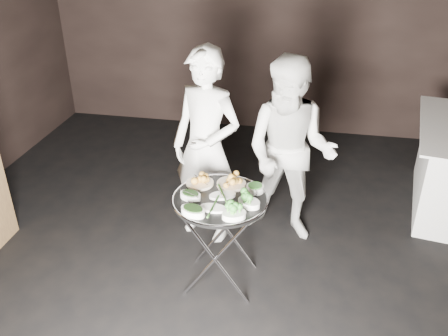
% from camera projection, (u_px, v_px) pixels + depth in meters
% --- Properties ---
extents(floor, '(6.00, 7.00, 0.05)m').
position_uv_depth(floor, '(237.00, 321.00, 3.46)').
color(floor, black).
rests_on(floor, ground).
extents(wall_back, '(6.00, 0.05, 3.00)m').
position_uv_depth(wall_back, '(286.00, 15.00, 5.77)').
color(wall_back, black).
rests_on(wall_back, floor).
extents(tray_stand, '(0.52, 0.44, 0.76)m').
position_uv_depth(tray_stand, '(220.00, 237.00, 3.61)').
color(tray_stand, silver).
rests_on(tray_stand, floor).
extents(serving_tray, '(0.71, 0.71, 0.04)m').
position_uv_depth(serving_tray, '(220.00, 199.00, 3.44)').
color(serving_tray, black).
rests_on(serving_tray, tray_stand).
extents(potato_plate_a, '(0.22, 0.22, 0.08)m').
position_uv_depth(potato_plate_a, '(200.00, 180.00, 3.60)').
color(potato_plate_a, beige).
rests_on(potato_plate_a, serving_tray).
extents(potato_plate_b, '(0.22, 0.22, 0.08)m').
position_uv_depth(potato_plate_b, '(231.00, 181.00, 3.59)').
color(potato_plate_b, beige).
rests_on(potato_plate_b, serving_tray).
extents(greens_bowl, '(0.13, 0.13, 0.08)m').
position_uv_depth(greens_bowl, '(255.00, 187.00, 3.50)').
color(greens_bowl, silver).
rests_on(greens_bowl, serving_tray).
extents(asparagus_plate_a, '(0.23, 0.18, 0.04)m').
position_uv_depth(asparagus_plate_a, '(223.00, 195.00, 3.45)').
color(asparagus_plate_a, silver).
rests_on(asparagus_plate_a, serving_tray).
extents(asparagus_plate_b, '(0.20, 0.12, 0.04)m').
position_uv_depth(asparagus_plate_b, '(213.00, 207.00, 3.30)').
color(asparagus_plate_b, silver).
rests_on(asparagus_plate_b, serving_tray).
extents(spinach_bowl_a, '(0.19, 0.15, 0.07)m').
position_uv_depth(spinach_bowl_a, '(190.00, 195.00, 3.42)').
color(spinach_bowl_a, silver).
rests_on(spinach_bowl_a, serving_tray).
extents(spinach_bowl_b, '(0.21, 0.17, 0.07)m').
position_uv_depth(spinach_bowl_b, '(193.00, 210.00, 3.24)').
color(spinach_bowl_b, silver).
rests_on(spinach_bowl_b, serving_tray).
extents(broccoli_bowl_a, '(0.20, 0.17, 0.07)m').
position_uv_depth(broccoli_bowl_a, '(249.00, 202.00, 3.34)').
color(broccoli_bowl_a, silver).
rests_on(broccoli_bowl_a, serving_tray).
extents(broccoli_bowl_b, '(0.20, 0.18, 0.07)m').
position_uv_depth(broccoli_bowl_b, '(234.00, 214.00, 3.21)').
color(broccoli_bowl_b, silver).
rests_on(broccoli_bowl_b, serving_tray).
extents(serving_utensils, '(0.57, 0.43, 0.01)m').
position_uv_depth(serving_utensils, '(224.00, 188.00, 3.47)').
color(serving_utensils, silver).
rests_on(serving_utensils, serving_tray).
extents(waiter_left, '(0.72, 0.59, 1.72)m').
position_uv_depth(waiter_left, '(206.00, 148.00, 3.99)').
color(waiter_left, silver).
rests_on(waiter_left, floor).
extents(waiter_right, '(0.90, 0.76, 1.64)m').
position_uv_depth(waiter_right, '(290.00, 153.00, 3.99)').
color(waiter_right, silver).
rests_on(waiter_right, floor).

